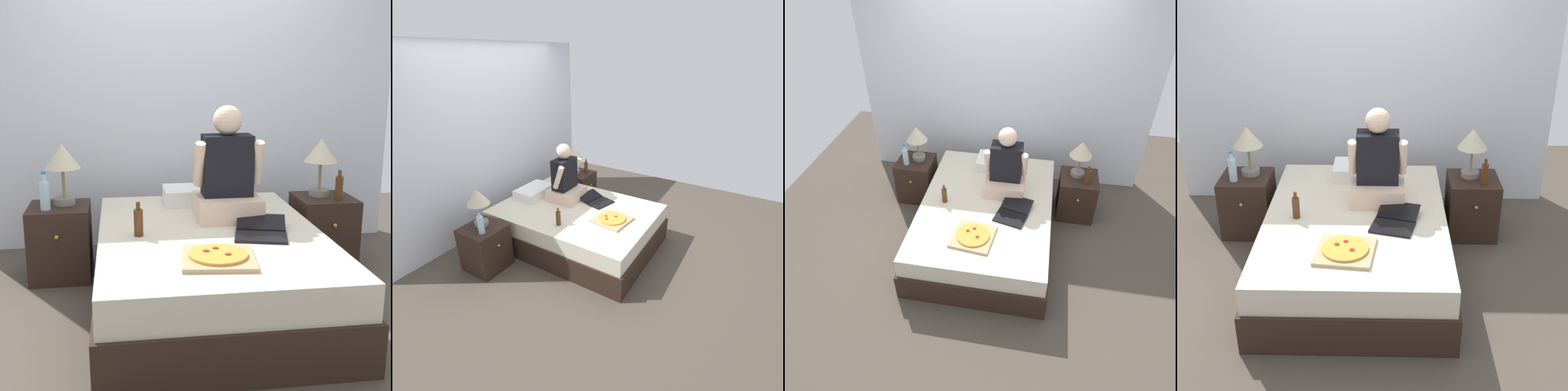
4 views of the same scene
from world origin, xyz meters
TOP-DOWN VIEW (x-y plane):
  - ground_plane at (0.00, 0.00)m, footprint 5.67×5.67m
  - wall_back at (0.00, 1.38)m, footprint 3.67×0.12m
  - bed at (0.00, 0.00)m, footprint 1.46×2.03m
  - nightstand_left at (-1.02, 0.63)m, footprint 0.44×0.47m
  - lamp_on_left_nightstand at (-0.98, 0.68)m, footprint 0.26×0.26m
  - water_bottle at (-1.10, 0.54)m, footprint 0.07×0.07m
  - nightstand_right at (1.02, 0.63)m, footprint 0.44×0.47m
  - lamp_on_right_nightstand at (0.99, 0.68)m, footprint 0.26×0.26m
  - beer_bottle at (1.09, 0.53)m, footprint 0.06×0.06m
  - pillow at (0.03, 0.74)m, footprint 0.52×0.34m
  - person_seated at (0.17, 0.29)m, footprint 0.47×0.40m
  - laptop at (0.30, -0.14)m, footprint 0.41×0.48m
  - pizza_box at (-0.04, -0.54)m, footprint 0.44×0.44m
  - beer_bottle_on_bed at (-0.46, -0.05)m, footprint 0.06×0.06m

SIDE VIEW (x-z plane):
  - ground_plane at x=0.00m, z-range 0.00..0.00m
  - bed at x=0.00m, z-range 0.00..0.50m
  - nightstand_left at x=-1.02m, z-range 0.00..0.55m
  - nightstand_right at x=1.02m, z-range 0.00..0.55m
  - pizza_box at x=-0.04m, z-range 0.50..0.55m
  - laptop at x=0.30m, z-range 0.49..0.57m
  - pillow at x=0.03m, z-range 0.51..0.63m
  - beer_bottle_on_bed at x=-0.46m, z-range 0.49..0.71m
  - beer_bottle at x=1.09m, z-range 0.53..0.76m
  - water_bottle at x=-1.10m, z-range 0.52..0.80m
  - person_seated at x=0.17m, z-range 0.41..1.19m
  - lamp_on_left_nightstand at x=-0.98m, z-range 0.65..1.10m
  - lamp_on_right_nightstand at x=0.99m, z-range 0.65..1.10m
  - wall_back at x=0.00m, z-range 0.00..2.50m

